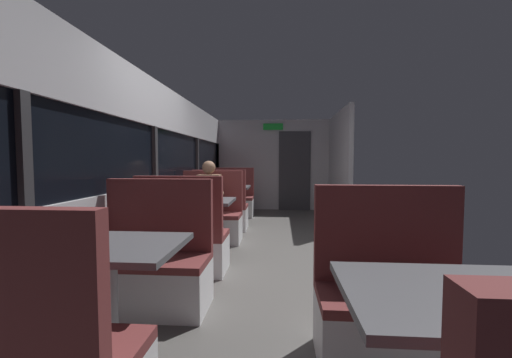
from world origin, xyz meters
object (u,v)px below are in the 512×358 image
dining_table_mid_window (199,207)px  bench_far_window_facing_entry (232,202)px  bench_mid_window_facing_entry (211,220)px  seated_passenger (210,208)px  coffee_cup_primary (87,240)px  bench_far_window_facing_end (221,212)px  dining_table_front_aisle (457,316)px  dining_table_far_window (227,191)px  bench_near_window_facing_entry (154,270)px  bench_front_aisle_facing_entry (393,310)px  bench_mid_window_facing_end (184,244)px  dining_table_near_window (109,259)px

dining_table_mid_window → bench_far_window_facing_entry: bench_far_window_facing_entry is taller
bench_mid_window_facing_entry → seated_passenger: bearing=-90.0°
bench_far_window_facing_entry → coffee_cup_primary: bench_far_window_facing_entry is taller
dining_table_mid_window → bench_mid_window_facing_entry: (0.00, 0.70, -0.31)m
bench_far_window_facing_entry → seated_passenger: (0.00, -2.33, 0.21)m
bench_far_window_facing_end → coffee_cup_primary: size_ratio=12.22×
dining_table_front_aisle → dining_table_mid_window: bearing=122.1°
bench_mid_window_facing_entry → dining_table_far_window: bench_mid_window_facing_entry is taller
bench_near_window_facing_entry → coffee_cup_primary: bearing=-95.9°
bench_near_window_facing_entry → dining_table_far_window: size_ratio=1.22×
bench_far_window_facing_end → bench_front_aisle_facing_entry: size_ratio=1.00×
dining_table_mid_window → bench_mid_window_facing_end: size_ratio=0.82×
bench_near_window_facing_entry → seated_passenger: bearing=90.0°
bench_near_window_facing_entry → bench_mid_window_facing_end: bearing=90.0°
bench_far_window_facing_entry → dining_table_front_aisle: bench_far_window_facing_entry is taller
bench_near_window_facing_entry → dining_table_far_window: 3.82m
bench_near_window_facing_entry → bench_far_window_facing_entry: bearing=90.0°
bench_front_aisle_facing_entry → bench_near_window_facing_entry: bearing=161.5°
dining_table_mid_window → bench_mid_window_facing_entry: bearing=90.0°
dining_table_near_window → bench_far_window_facing_end: bench_far_window_facing_end is taller
bench_far_window_facing_end → bench_near_window_facing_entry: bearing=-90.0°
dining_table_far_window → bench_far_window_facing_end: size_ratio=0.82×
bench_mid_window_facing_end → bench_far_window_facing_entry: size_ratio=1.00×
dining_table_near_window → dining_table_front_aisle: bearing=-18.5°
bench_far_window_facing_entry → bench_front_aisle_facing_entry: (1.79, -5.11, 0.00)m
bench_mid_window_facing_entry → dining_table_mid_window: bearing=-90.0°
bench_mid_window_facing_end → bench_mid_window_facing_entry: (0.00, 1.40, 0.00)m
dining_table_mid_window → bench_near_window_facing_entry: bearing=-90.0°
bench_mid_window_facing_end → bench_mid_window_facing_entry: bearing=90.0°
dining_table_mid_window → dining_table_front_aisle: 3.37m
dining_table_mid_window → bench_front_aisle_facing_entry: (1.79, -2.16, -0.31)m
bench_mid_window_facing_end → seated_passenger: 1.34m
bench_far_window_facing_entry → bench_mid_window_facing_entry: bearing=-90.0°
bench_mid_window_facing_end → bench_far_window_facing_entry: same height
dining_table_near_window → bench_front_aisle_facing_entry: bearing=3.2°
seated_passenger → bench_mid_window_facing_entry: bearing=90.0°
dining_table_mid_window → coffee_cup_primary: bearing=-92.0°
dining_table_far_window → bench_front_aisle_facing_entry: size_ratio=0.82×
dining_table_mid_window → dining_table_front_aisle: size_ratio=1.00×
dining_table_mid_window → bench_mid_window_facing_entry: bench_mid_window_facing_entry is taller
bench_near_window_facing_entry → seated_passenger: seated_passenger is taller
bench_mid_window_facing_entry → bench_far_window_facing_entry: same height
dining_table_mid_window → bench_far_window_facing_end: bearing=90.0°
bench_mid_window_facing_entry → dining_table_front_aisle: 3.99m
dining_table_far_window → bench_far_window_facing_entry: (0.00, 0.70, -0.31)m
dining_table_front_aisle → bench_mid_window_facing_entry: bearing=116.7°
dining_table_mid_window → dining_table_front_aisle: bearing=-57.9°
bench_front_aisle_facing_entry → coffee_cup_primary: bench_front_aisle_facing_entry is taller
bench_mid_window_facing_end → seated_passenger: bearing=90.0°
dining_table_front_aisle → seated_passenger: bearing=117.2°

